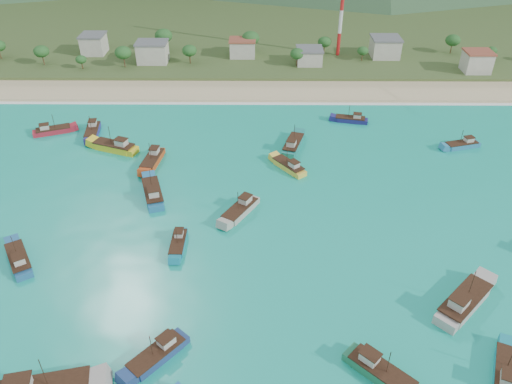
{
  "coord_description": "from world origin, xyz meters",
  "views": [
    {
      "loc": [
        1.19,
        -67.87,
        61.3
      ],
      "look_at": [
        0.55,
        18.0,
        3.0
      ],
      "focal_mm": 35.0,
      "sensor_mm": 36.0,
      "label": 1
    }
  ],
  "objects_px": {
    "boat_0": "(380,373)",
    "boat_11": "(153,194)",
    "boat_7": "(462,145)",
    "boat_20": "(240,210)",
    "boat_5": "(293,145)",
    "boat_16": "(53,131)",
    "boat_6": "(153,160)",
    "boat_21": "(506,374)",
    "boat_13": "(351,120)",
    "boat_2": "(93,132)",
    "boat_25": "(19,260)",
    "boat_19": "(178,244)",
    "boat_18": "(464,303)",
    "boat_27": "(289,167)",
    "boat_26": "(158,355)",
    "boat_17": "(115,147)"
  },
  "relations": [
    {
      "from": "boat_13",
      "to": "boat_16",
      "type": "distance_m",
      "value": 80.28
    },
    {
      "from": "boat_11",
      "to": "boat_25",
      "type": "relative_size",
      "value": 1.17
    },
    {
      "from": "boat_13",
      "to": "boat_21",
      "type": "height_order",
      "value": "boat_21"
    },
    {
      "from": "boat_21",
      "to": "boat_27",
      "type": "relative_size",
      "value": 1.12
    },
    {
      "from": "boat_5",
      "to": "boat_26",
      "type": "relative_size",
      "value": 1.22
    },
    {
      "from": "boat_0",
      "to": "boat_11",
      "type": "xyz_separation_m",
      "value": [
        -40.04,
        44.33,
        0.07
      ]
    },
    {
      "from": "boat_6",
      "to": "boat_25",
      "type": "relative_size",
      "value": 1.07
    },
    {
      "from": "boat_27",
      "to": "boat_7",
      "type": "bearing_deg",
      "value": -24.04
    },
    {
      "from": "boat_20",
      "to": "boat_27",
      "type": "relative_size",
      "value": 1.13
    },
    {
      "from": "boat_5",
      "to": "boat_16",
      "type": "distance_m",
      "value": 63.65
    },
    {
      "from": "boat_13",
      "to": "boat_27",
      "type": "relative_size",
      "value": 1.0
    },
    {
      "from": "boat_16",
      "to": "boat_27",
      "type": "relative_size",
      "value": 1.08
    },
    {
      "from": "boat_17",
      "to": "boat_27",
      "type": "bearing_deg",
      "value": -80.79
    },
    {
      "from": "boat_5",
      "to": "boat_26",
      "type": "xyz_separation_m",
      "value": [
        -23.25,
        -63.44,
        -0.11
      ]
    },
    {
      "from": "boat_7",
      "to": "boat_20",
      "type": "height_order",
      "value": "boat_20"
    },
    {
      "from": "boat_21",
      "to": "boat_6",
      "type": "bearing_deg",
      "value": 159.95
    },
    {
      "from": "boat_13",
      "to": "boat_27",
      "type": "distance_m",
      "value": 31.07
    },
    {
      "from": "boat_11",
      "to": "boat_17",
      "type": "bearing_deg",
      "value": 105.11
    },
    {
      "from": "boat_13",
      "to": "boat_25",
      "type": "distance_m",
      "value": 89.76
    },
    {
      "from": "boat_11",
      "to": "boat_18",
      "type": "bearing_deg",
      "value": -46.7
    },
    {
      "from": "boat_6",
      "to": "boat_5",
      "type": "bearing_deg",
      "value": -158.84
    },
    {
      "from": "boat_20",
      "to": "boat_27",
      "type": "height_order",
      "value": "boat_20"
    },
    {
      "from": "boat_17",
      "to": "boat_21",
      "type": "xyz_separation_m",
      "value": [
        70.79,
        -64.76,
        -0.18
      ]
    },
    {
      "from": "boat_11",
      "to": "boat_17",
      "type": "height_order",
      "value": "boat_17"
    },
    {
      "from": "boat_17",
      "to": "boat_26",
      "type": "height_order",
      "value": "boat_17"
    },
    {
      "from": "boat_11",
      "to": "boat_13",
      "type": "bearing_deg",
      "value": 19.82
    },
    {
      "from": "boat_5",
      "to": "boat_16",
      "type": "xyz_separation_m",
      "value": [
        -63.2,
        7.58,
        -0.15
      ]
    },
    {
      "from": "boat_6",
      "to": "boat_21",
      "type": "relative_size",
      "value": 1.05
    },
    {
      "from": "boat_16",
      "to": "boat_18",
      "type": "xyz_separation_m",
      "value": [
        88.02,
        -60.69,
        0.36
      ]
    },
    {
      "from": "boat_5",
      "to": "boat_18",
      "type": "distance_m",
      "value": 58.62
    },
    {
      "from": "boat_11",
      "to": "boat_13",
      "type": "xyz_separation_m",
      "value": [
        48.08,
        36.84,
        -0.27
      ]
    },
    {
      "from": "boat_0",
      "to": "boat_7",
      "type": "height_order",
      "value": "boat_0"
    },
    {
      "from": "boat_16",
      "to": "boat_17",
      "type": "distance_m",
      "value": 20.85
    },
    {
      "from": "boat_6",
      "to": "boat_2",
      "type": "bearing_deg",
      "value": -30.4
    },
    {
      "from": "boat_0",
      "to": "boat_27",
      "type": "xyz_separation_m",
      "value": [
        -10.25,
        56.06,
        -0.13
      ]
    },
    {
      "from": "boat_21",
      "to": "boat_5",
      "type": "bearing_deg",
      "value": 135.78
    },
    {
      "from": "boat_25",
      "to": "boat_27",
      "type": "height_order",
      "value": "boat_25"
    },
    {
      "from": "boat_6",
      "to": "boat_20",
      "type": "relative_size",
      "value": 1.04
    },
    {
      "from": "boat_0",
      "to": "boat_19",
      "type": "xyz_separation_m",
      "value": [
        -32.37,
        28.13,
        -0.26
      ]
    },
    {
      "from": "boat_2",
      "to": "boat_21",
      "type": "height_order",
      "value": "boat_2"
    },
    {
      "from": "boat_0",
      "to": "boat_11",
      "type": "bearing_deg",
      "value": -94.59
    },
    {
      "from": "boat_0",
      "to": "boat_16",
      "type": "height_order",
      "value": "boat_0"
    },
    {
      "from": "boat_11",
      "to": "boat_19",
      "type": "relative_size",
      "value": 1.42
    },
    {
      "from": "boat_11",
      "to": "boat_13",
      "type": "height_order",
      "value": "boat_11"
    },
    {
      "from": "boat_2",
      "to": "boat_20",
      "type": "xyz_separation_m",
      "value": [
        40.13,
        -34.8,
        0.02
      ]
    },
    {
      "from": "boat_0",
      "to": "boat_5",
      "type": "height_order",
      "value": "boat_5"
    },
    {
      "from": "boat_18",
      "to": "boat_21",
      "type": "bearing_deg",
      "value": -38.1
    },
    {
      "from": "boat_6",
      "to": "boat_26",
      "type": "bearing_deg",
      "value": 109.28
    },
    {
      "from": "boat_2",
      "to": "boat_7",
      "type": "relative_size",
      "value": 1.11
    },
    {
      "from": "boat_17",
      "to": "boat_19",
      "type": "height_order",
      "value": "boat_17"
    }
  ]
}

